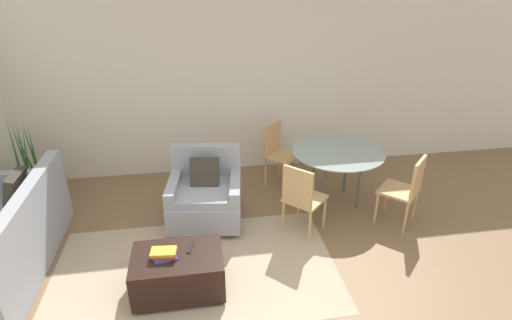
{
  "coord_description": "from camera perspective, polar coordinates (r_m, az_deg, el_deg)",
  "views": [
    {
      "loc": [
        -0.43,
        -2.45,
        2.88
      ],
      "look_at": [
        0.27,
        1.89,
        0.75
      ],
      "focal_mm": 28.0,
      "sensor_mm": 36.0,
      "label": 1
    }
  ],
  "objects": [
    {
      "name": "ottoman",
      "position": [
        4.07,
        -11.01,
        -15.35
      ],
      "size": [
        0.86,
        0.57,
        0.43
      ],
      "color": "black",
      "rests_on": "ground_plane"
    },
    {
      "name": "dining_table",
      "position": [
        5.29,
        11.58,
        0.6
      ],
      "size": [
        1.2,
        1.2,
        0.75
      ],
      "color": "#8C9E99",
      "rests_on": "ground_plane"
    },
    {
      "name": "dining_chair_near_left",
      "position": [
        4.63,
        6.51,
        -5.05
      ],
      "size": [
        0.59,
        0.59,
        0.9
      ],
      "color": "tan",
      "rests_on": "ground_plane"
    },
    {
      "name": "potted_plant",
      "position": [
        6.13,
        -29.15,
        -3.17
      ],
      "size": [
        0.41,
        0.41,
        1.2
      ],
      "color": "brown",
      "rests_on": "ground_plane"
    },
    {
      "name": "area_rug",
      "position": [
        4.42,
        -8.6,
        -15.15
      ],
      "size": [
        2.96,
        1.72,
        0.01
      ],
      "color": "tan",
      "rests_on": "ground_plane"
    },
    {
      "name": "tv_remote_primary",
      "position": [
        4.0,
        -9.34,
        -12.3
      ],
      "size": [
        0.08,
        0.16,
        0.01
      ],
      "color": "black",
      "rests_on": "ottoman"
    },
    {
      "name": "dining_chair_far_left",
      "position": [
        5.75,
        3.18,
        1.51
      ],
      "size": [
        0.59,
        0.59,
        0.9
      ],
      "color": "tan",
      "rests_on": "ground_plane"
    },
    {
      "name": "wall_back",
      "position": [
        5.91,
        -4.7,
        10.99
      ],
      "size": [
        12.0,
        0.06,
        2.75
      ],
      "color": "silver",
      "rests_on": "ground_plane"
    },
    {
      "name": "armchair",
      "position": [
        4.97,
        -7.21,
        -5.04
      ],
      "size": [
        0.96,
        0.91,
        0.9
      ],
      "color": "#999EA8",
      "rests_on": "ground_plane"
    },
    {
      "name": "dining_chair_near_right",
      "position": [
        5.11,
        20.75,
        -3.58
      ],
      "size": [
        0.59,
        0.59,
        0.9
      ],
      "color": "tan",
      "rests_on": "ground_plane"
    },
    {
      "name": "couch",
      "position": [
        4.91,
        -32.21,
        -10.29
      ],
      "size": [
        0.86,
        2.04,
        0.91
      ],
      "color": "#999EA8",
      "rests_on": "ground_plane"
    },
    {
      "name": "book_stack",
      "position": [
        3.91,
        -12.98,
        -12.97
      ],
      "size": [
        0.25,
        0.18,
        0.08
      ],
      "color": "#2D478C",
      "rests_on": "ottoman"
    }
  ]
}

